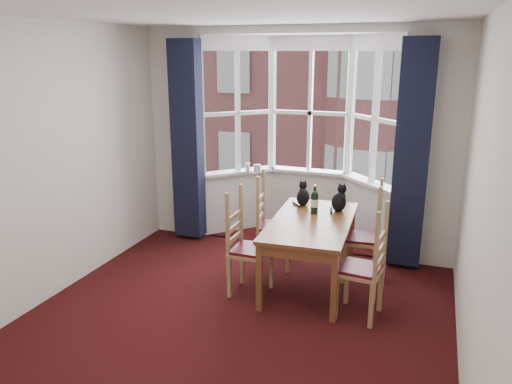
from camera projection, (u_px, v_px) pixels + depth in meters
The scene contains 23 objects.
floor at pixel (226, 331), 4.60m from camera, with size 4.50×4.50×0.00m, color black.
ceiling at pixel (221, 10), 3.84m from camera, with size 4.50×4.50×0.00m, color white.
wall_left at pixel (36, 167), 4.88m from camera, with size 4.50×4.50×0.00m, color silver.
wall_right at pixel (480, 209), 3.57m from camera, with size 4.50×4.50×0.00m, color silver.
wall_near at pixel (20, 309), 2.19m from camera, with size 4.00×4.00×0.00m, color silver.
wall_back_pier_left at pixel (178, 134), 6.80m from camera, with size 0.70×0.12×2.80m, color silver.
wall_back_pier_right at pixel (434, 150), 5.72m from camera, with size 0.70×0.12×2.80m, color silver.
bay_window at pixel (305, 135), 6.72m from camera, with size 2.76×0.94×2.80m.
curtain_left at pixel (187, 141), 6.58m from camera, with size 0.38×0.22×2.60m, color #151931.
curtain_right at pixel (412, 156), 5.65m from camera, with size 0.38×0.22×2.60m, color #151931.
dining_table at pixel (311, 227), 5.37m from camera, with size 0.92×1.60×0.75m.
chair_left_near at pixel (243, 250), 5.25m from camera, with size 0.40×0.42×0.92m.
chair_left_far at pixel (268, 228), 5.93m from camera, with size 0.46×0.48×0.92m.
chair_right_near at pixel (369, 272), 4.72m from camera, with size 0.44×0.46×0.92m.
chair_right_far at pixel (369, 240), 5.54m from camera, with size 0.43×0.44×0.92m.
cat_left at pixel (303, 196), 5.86m from camera, with size 0.21×0.24×0.29m.
cat_right at pixel (339, 200), 5.64m from camera, with size 0.21×0.26×0.32m.
wine_bottle at pixel (315, 201), 5.54m from camera, with size 0.08×0.08×0.33m.
candle_tall at pixel (248, 167), 6.96m from camera, with size 0.06×0.06×0.12m, color white.
candle_short at pixel (256, 168), 6.95m from camera, with size 0.06×0.06×0.10m, color white.
candle_extra at pixel (259, 168), 6.96m from camera, with size 0.05×0.05×0.10m, color white.
street at pixel (406, 176), 35.43m from camera, with size 80.00×80.00×0.00m, color #333335.
tenement_building at pixel (388, 79), 16.86m from camera, with size 18.40×7.80×15.20m.
Camera 1 is at (1.64, -3.75, 2.49)m, focal length 35.00 mm.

